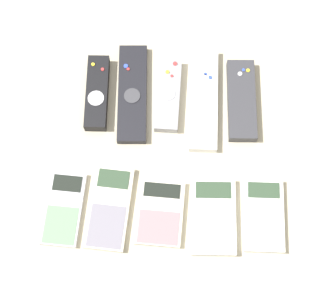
% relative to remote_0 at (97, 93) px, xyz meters
% --- Properties ---
extents(ground_plane, '(3.00, 3.00, 0.00)m').
position_rel_remote_0_xyz_m(ground_plane, '(0.15, -0.13, -0.01)').
color(ground_plane, '#B2A88E').
extents(remote_0, '(0.05, 0.15, 0.03)m').
position_rel_remote_0_xyz_m(remote_0, '(0.00, 0.00, 0.00)').
color(remote_0, black).
rests_on(remote_0, ground_plane).
extents(remote_1, '(0.07, 0.21, 0.02)m').
position_rel_remote_0_xyz_m(remote_1, '(0.07, 0.00, -0.00)').
color(remote_1, black).
rests_on(remote_1, ground_plane).
extents(remote_2, '(0.05, 0.15, 0.02)m').
position_rel_remote_0_xyz_m(remote_2, '(0.14, 0.00, -0.00)').
color(remote_2, gray).
rests_on(remote_2, ground_plane).
extents(remote_3, '(0.06, 0.21, 0.02)m').
position_rel_remote_0_xyz_m(remote_3, '(0.21, -0.00, -0.00)').
color(remote_3, white).
rests_on(remote_3, ground_plane).
extents(remote_4, '(0.06, 0.17, 0.02)m').
position_rel_remote_0_xyz_m(remote_4, '(0.28, -0.00, -0.00)').
color(remote_4, '#333338').
rests_on(remote_4, ground_plane).
extents(calculator_0, '(0.07, 0.14, 0.01)m').
position_rel_remote_0_xyz_m(calculator_0, '(-0.04, -0.23, -0.01)').
color(calculator_0, '#B2B2B7').
rests_on(calculator_0, ground_plane).
extents(calculator_1, '(0.08, 0.16, 0.02)m').
position_rel_remote_0_xyz_m(calculator_1, '(0.04, -0.23, -0.01)').
color(calculator_1, beige).
rests_on(calculator_1, ground_plane).
extents(calculator_2, '(0.09, 0.12, 0.02)m').
position_rel_remote_0_xyz_m(calculator_2, '(0.14, -0.23, -0.01)').
color(calculator_2, beige).
rests_on(calculator_2, ground_plane).
extents(calculator_3, '(0.09, 0.14, 0.02)m').
position_rel_remote_0_xyz_m(calculator_3, '(0.24, -0.23, -0.00)').
color(calculator_3, silver).
rests_on(calculator_3, ground_plane).
extents(calculator_4, '(0.08, 0.14, 0.02)m').
position_rel_remote_0_xyz_m(calculator_4, '(0.33, -0.23, -0.00)').
color(calculator_4, silver).
rests_on(calculator_4, ground_plane).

